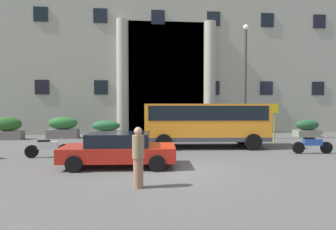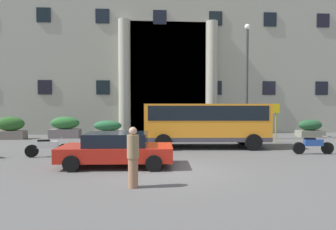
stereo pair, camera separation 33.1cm
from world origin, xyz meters
TOP-DOWN VIEW (x-y plane):
  - ground_plane at (0.00, 0.00)m, footprint 80.00×64.00m
  - office_building_facade at (0.00, 17.47)m, footprint 34.95×9.72m
  - orange_minibus at (2.37, 5.50)m, footprint 7.04×2.87m
  - bus_stop_sign at (7.25, 7.06)m, footprint 0.44×0.08m
  - hedge_planter_far_west at (11.35, 10.15)m, footprint 1.87×1.00m
  - hedge_planter_east at (3.46, 10.56)m, footprint 1.82×0.85m
  - hedge_planter_entrance_left at (-10.72, 10.12)m, footprint 2.04×0.82m
  - hedge_planter_west at (-7.09, 10.67)m, footprint 2.17×0.99m
  - hedge_planter_entrance_right at (-3.96, 10.59)m, footprint 2.13×0.87m
  - parked_sedan_second at (-2.19, 0.87)m, footprint 4.55×2.25m
  - scooter_by_planter at (-5.72, 3.10)m, footprint 2.02×0.57m
  - motorcycle_near_kerb at (7.25, 2.96)m, footprint 2.03×0.55m
  - pedestrian_man_crossing at (-1.36, -2.10)m, footprint 0.36×0.36m
  - lamppost_plaza_centre at (5.91, 8.78)m, footprint 0.40×0.40m

SIDE VIEW (x-z plane):
  - ground_plane at x=0.00m, z-range -0.12..0.00m
  - scooter_by_planter at x=-5.72m, z-range 0.01..0.91m
  - motorcycle_near_kerb at x=7.25m, z-range 0.01..0.91m
  - hedge_planter_entrance_right at x=-3.96m, z-range -0.02..1.25m
  - hedge_planter_east at x=3.46m, z-range -0.02..1.27m
  - hedge_planter_far_west at x=11.35m, z-range -0.02..1.29m
  - parked_sedan_second at x=-2.19m, z-range 0.02..1.37m
  - hedge_planter_west at x=-7.09m, z-range -0.03..1.53m
  - hedge_planter_entrance_left at x=-10.72m, z-range -0.03..1.57m
  - pedestrian_man_crossing at x=-1.36m, z-range 0.01..1.84m
  - orange_minibus at x=2.37m, z-range 0.26..2.78m
  - bus_stop_sign at x=7.25m, z-range 0.30..2.83m
  - lamppost_plaza_centre at x=5.91m, z-range 0.63..8.66m
  - office_building_facade at x=0.00m, z-range -0.01..17.51m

